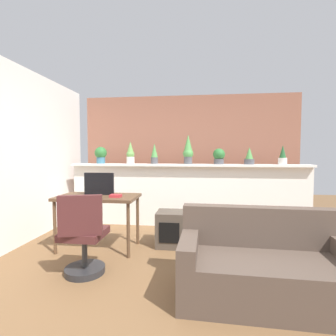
{
  "coord_description": "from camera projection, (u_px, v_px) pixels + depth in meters",
  "views": [
    {
      "loc": [
        0.21,
        -2.64,
        1.34
      ],
      "look_at": [
        -0.25,
        1.1,
        1.12
      ],
      "focal_mm": 27.24,
      "sensor_mm": 36.0,
      "label": 1
    }
  ],
  "objects": [
    {
      "name": "ground_plane",
      "position": [
        179.0,
        278.0,
        2.72
      ],
      "size": [
        12.0,
        12.0,
        0.0
      ],
      "primitive_type": "plane",
      "color": "brown"
    },
    {
      "name": "divider_wall",
      "position": [
        187.0,
        196.0,
        4.67
      ],
      "size": [
        4.3,
        0.16,
        1.1
      ],
      "primitive_type": "cube",
      "color": "white",
      "rests_on": "ground"
    },
    {
      "name": "plant_shelf",
      "position": [
        187.0,
        165.0,
        4.6
      ],
      "size": [
        4.3,
        0.28,
        0.04
      ],
      "primitive_type": "cube",
      "color": "white",
      "rests_on": "divider_wall"
    },
    {
      "name": "brick_wall_behind",
      "position": [
        189.0,
        157.0,
        5.23
      ],
      "size": [
        4.3,
        0.1,
        2.5
      ],
      "primitive_type": "cube",
      "color": "#935B47",
      "rests_on": "ground"
    },
    {
      "name": "potted_plant_0",
      "position": [
        101.0,
        154.0,
        4.82
      ],
      "size": [
        0.23,
        0.23,
        0.32
      ],
      "color": "#386B84",
      "rests_on": "plant_shelf"
    },
    {
      "name": "potted_plant_1",
      "position": [
        130.0,
        154.0,
        4.76
      ],
      "size": [
        0.15,
        0.15,
        0.41
      ],
      "color": "silver",
      "rests_on": "plant_shelf"
    },
    {
      "name": "potted_plant_2",
      "position": [
        154.0,
        154.0,
        4.69
      ],
      "size": [
        0.13,
        0.13,
        0.37
      ],
      "color": "#4C4C51",
      "rests_on": "plant_shelf"
    },
    {
      "name": "potted_plant_3",
      "position": [
        188.0,
        150.0,
        4.62
      ],
      "size": [
        0.19,
        0.19,
        0.53
      ],
      "color": "#4C4C51",
      "rests_on": "plant_shelf"
    },
    {
      "name": "potted_plant_4",
      "position": [
        219.0,
        156.0,
        4.55
      ],
      "size": [
        0.21,
        0.21,
        0.28
      ],
      "color": "#4C4C51",
      "rests_on": "plant_shelf"
    },
    {
      "name": "potted_plant_5",
      "position": [
        249.0,
        157.0,
        4.48
      ],
      "size": [
        0.18,
        0.18,
        0.3
      ],
      "color": "#4C4C51",
      "rests_on": "plant_shelf"
    },
    {
      "name": "potted_plant_6",
      "position": [
        283.0,
        156.0,
        4.4
      ],
      "size": [
        0.15,
        0.15,
        0.34
      ],
      "color": "silver",
      "rests_on": "plant_shelf"
    },
    {
      "name": "desk",
      "position": [
        98.0,
        202.0,
        3.54
      ],
      "size": [
        1.1,
        0.6,
        0.75
      ],
      "color": "brown",
      "rests_on": "ground"
    },
    {
      "name": "tv_monitor",
      "position": [
        99.0,
        184.0,
        3.61
      ],
      "size": [
        0.43,
        0.04,
        0.31
      ],
      "primitive_type": "cube",
      "color": "black",
      "rests_on": "desk"
    },
    {
      "name": "office_chair",
      "position": [
        83.0,
        241.0,
        2.77
      ],
      "size": [
        0.49,
        0.49,
        0.91
      ],
      "color": "#262628",
      "rests_on": "ground"
    },
    {
      "name": "side_cube_shelf",
      "position": [
        171.0,
        229.0,
        3.68
      ],
      "size": [
        0.4,
        0.41,
        0.5
      ],
      "color": "#4C4238",
      "rests_on": "ground"
    },
    {
      "name": "book_on_desk",
      "position": [
        116.0,
        196.0,
        3.42
      ],
      "size": [
        0.15,
        0.11,
        0.04
      ],
      "primitive_type": "cube",
      "color": "#B22D33",
      "rests_on": "desk"
    },
    {
      "name": "couch",
      "position": [
        265.0,
        268.0,
        2.35
      ],
      "size": [
        1.59,
        0.82,
        0.8
      ],
      "color": "brown",
      "rests_on": "ground"
    }
  ]
}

